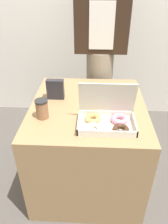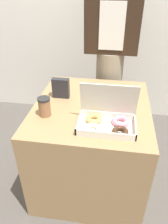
{
  "view_description": "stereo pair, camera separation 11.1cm",
  "coord_description": "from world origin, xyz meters",
  "px_view_note": "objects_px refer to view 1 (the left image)",
  "views": [
    {
      "loc": [
        0.04,
        -1.34,
        1.53
      ],
      "look_at": [
        -0.02,
        -0.27,
        0.84
      ],
      "focal_mm": 35.0,
      "sensor_mm": 36.0,
      "label": 1
    },
    {
      "loc": [
        0.15,
        -1.33,
        1.53
      ],
      "look_at": [
        -0.02,
        -0.27,
        0.84
      ],
      "focal_mm": 35.0,
      "sensor_mm": 36.0,
      "label": 2
    }
  ],
  "objects_px": {
    "donut_box": "(107,119)",
    "coffee_cup": "(42,109)",
    "napkin_holder": "(55,89)",
    "person_customer": "(100,50)"
  },
  "relations": [
    {
      "from": "coffee_cup",
      "to": "napkin_holder",
      "type": "height_order",
      "value": "napkin_holder"
    },
    {
      "from": "donut_box",
      "to": "person_customer",
      "type": "height_order",
      "value": "person_customer"
    },
    {
      "from": "donut_box",
      "to": "coffee_cup",
      "type": "relative_size",
      "value": 2.72
    },
    {
      "from": "donut_box",
      "to": "person_customer",
      "type": "relative_size",
      "value": 0.2
    },
    {
      "from": "coffee_cup",
      "to": "napkin_holder",
      "type": "relative_size",
      "value": 0.86
    },
    {
      "from": "donut_box",
      "to": "napkin_holder",
      "type": "height_order",
      "value": "donut_box"
    },
    {
      "from": "coffee_cup",
      "to": "person_customer",
      "type": "distance_m",
      "value": 0.91
    },
    {
      "from": "coffee_cup",
      "to": "napkin_holder",
      "type": "xyz_separation_m",
      "value": [
        0.04,
        0.26,
        0.01
      ]
    },
    {
      "from": "napkin_holder",
      "to": "donut_box",
      "type": "bearing_deg",
      "value": -41.38
    },
    {
      "from": "napkin_holder",
      "to": "person_customer",
      "type": "xyz_separation_m",
      "value": [
        0.33,
        0.55,
        0.12
      ]
    }
  ]
}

